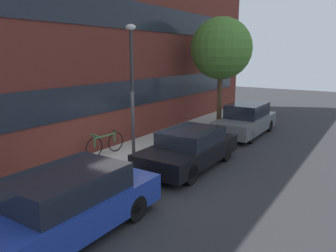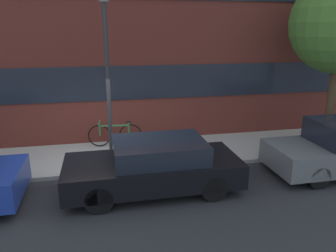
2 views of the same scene
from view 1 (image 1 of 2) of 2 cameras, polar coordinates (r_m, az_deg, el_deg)
name	(u,v)px [view 1 (image 1 of 2)]	position (r m, az deg, el deg)	size (l,w,h in m)	color
ground_plane	(143,171)	(10.66, -4.39, -7.75)	(56.00, 56.00, 0.00)	#2B2B2D
sidewalk_strip	(114,162)	(11.41, -9.41, -6.22)	(28.00, 2.50, 0.11)	#B2AFA8
rowhouse_facade	(72,23)	(12.08, -16.43, 16.90)	(28.00, 1.02, 9.40)	maroon
parked_car_blue	(63,206)	(7.08, -17.86, -13.20)	(4.51, 1.75, 1.38)	#1E3899
parked_car_black	(189,148)	(10.83, 3.73, -3.89)	(4.10, 1.75, 1.25)	black
parked_car_grey	(246,120)	(15.51, 13.41, 1.05)	(4.24, 1.64, 1.44)	slate
fire_hydrant	(34,193)	(8.50, -22.32, -10.70)	(0.46, 0.26, 0.71)	gold
bicycle	(105,143)	(12.03, -10.89, -2.99)	(1.71, 0.44, 0.83)	black
street_tree	(221,49)	(16.30, 9.26, 13.14)	(2.95, 2.95, 5.29)	brown
lamp_post	(132,80)	(10.54, -6.30, 8.02)	(0.32, 0.32, 4.46)	#2D2D30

